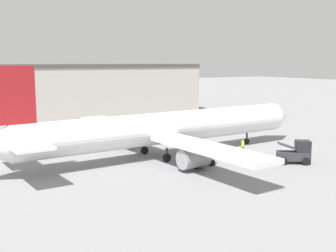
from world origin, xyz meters
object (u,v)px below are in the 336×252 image
object	(u,v)px
airplane	(161,129)
baggage_tug	(201,157)
belt_loader_truck	(296,153)
ground_crew_worker	(243,146)

from	to	relation	value
airplane	baggage_tug	size ratio (longest dim) A/B	13.72
baggage_tug	airplane	bearing A→B (deg)	103.84
belt_loader_truck	baggage_tug	bearing A→B (deg)	-170.16
belt_loader_truck	airplane	bearing A→B (deg)	172.39
airplane	belt_loader_truck	xyz separation A→B (m)	(10.98, -10.32, -2.10)
ground_crew_worker	belt_loader_truck	xyz separation A→B (m)	(1.48, -7.03, 0.31)
baggage_tug	belt_loader_truck	world-z (taller)	belt_loader_truck
airplane	baggage_tug	xyz separation A→B (m)	(1.61, -5.79, -2.35)
ground_crew_worker	belt_loader_truck	world-z (taller)	belt_loader_truck
airplane	baggage_tug	bearing A→B (deg)	-78.17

